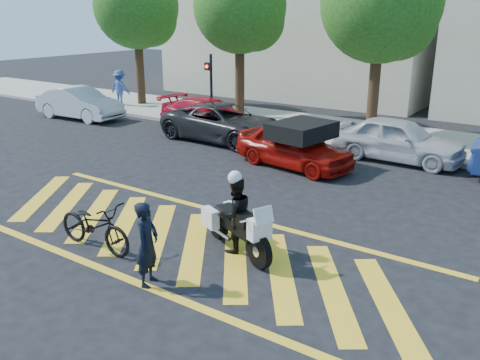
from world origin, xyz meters
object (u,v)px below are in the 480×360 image
Objects in this scene: red_convertible at (294,146)px; bicycle at (95,225)px; parked_far_left at (80,103)px; parked_left at (209,115)px; parked_mid_right at (398,139)px; police_motorcycle at (236,226)px; officer_bike at (147,244)px; parked_mid_left at (224,123)px; officer_moto at (235,215)px.

bicycle is at bearing -174.92° from red_convertible.
parked_left is (6.74, 1.40, -0.05)m from parked_far_left.
bicycle is 11.01m from parked_mid_right.
parked_far_left reaches higher than red_convertible.
parked_mid_right is (0.61, 8.89, 0.17)m from police_motorcycle.
officer_bike reaches higher than parked_left.
parked_mid_right is (8.22, 0.00, 0.06)m from parked_left.
bicycle reaches higher than police_motorcycle.
parked_mid_left is at bearing 77.69° from red_convertible.
parked_left is 1.09× the size of parked_mid_right.
parked_mid_right reaches higher than red_convertible.
parked_mid_left reaches higher than parked_left.
parked_far_left is 1.03× the size of parked_mid_right.
officer_bike is 0.99× the size of officer_moto.
officer_moto is 6.55m from red_convertible.
parked_left is at bearing 154.62° from police_motorcycle.
officer_bike is at bearing -102.81° from bicycle.
parked_far_left reaches higher than parked_mid_left.
parked_mid_left is 1.18× the size of parked_mid_right.
parked_far_left is at bearing 95.09° from parked_mid_left.
parked_mid_left is (-6.01, 7.84, -0.11)m from officer_moto.
officer_bike is 2.18m from police_motorcycle.
officer_moto is at bearing -116.91° from police_motorcycle.
parked_mid_right is (14.95, 1.40, 0.01)m from parked_far_left.
police_motorcycle is 1.36× the size of officer_moto.
red_convertible is at bearing -4.39° from bicycle.
bicycle is (-2.02, 0.45, -0.28)m from officer_bike.
parked_far_left is (-14.33, 7.51, -0.09)m from officer_moto.
officer_moto is at bearing -120.70° from parked_far_left.
red_convertible is (-1.98, 6.24, -0.13)m from officer_moto.
officer_bike is 16.79m from parked_far_left.
police_motorcycle is at bearing -139.53° from parked_mid_left.
parked_mid_right is at bearing 110.15° from police_motorcycle.
officer_moto is at bearing -139.67° from parked_mid_left.
officer_moto is at bearing -33.89° from officer_bike.
officer_bike is 0.79× the size of bicycle.
red_convertible is 6.21m from parked_left.
police_motorcycle is at bearing 153.09° from officer_moto.
officer_bike reaches higher than red_convertible.
parked_mid_right reaches higher than parked_far_left.
parked_far_left is at bearing 93.39° from red_convertible.
officer_moto is at bearing -134.88° from parked_left.
bicycle is at bearing 58.00° from officer_bike.
officer_bike reaches higher than parked_far_left.
parked_mid_right is (1.16, 10.99, -0.07)m from officer_bike.
officer_bike is 8.45m from red_convertible.
red_convertible is at bearing -98.89° from parked_far_left.
bicycle is 3.04m from officer_moto.
parked_mid_right is (2.61, 2.66, 0.05)m from red_convertible.
officer_bike is at bearing 9.59° from officer_moto.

